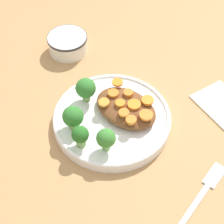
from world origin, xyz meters
name	(u,v)px	position (x,y,z in m)	size (l,w,h in m)	color
ground_plane	(112,123)	(0.00, 0.00, 0.00)	(4.00, 4.00, 0.00)	tan
plate	(112,119)	(0.00, 0.00, 0.01)	(0.24, 0.24, 0.03)	white
dip_bowl	(68,43)	(0.23, -0.10, 0.02)	(0.09, 0.09, 0.04)	white
stew_mound	(126,108)	(-0.01, -0.03, 0.03)	(0.13, 0.09, 0.03)	brown
broccoli_floret_0	(73,117)	(0.04, 0.07, 0.05)	(0.04, 0.04, 0.05)	#759E51
broccoli_floret_1	(106,139)	(-0.04, 0.06, 0.05)	(0.04, 0.04, 0.05)	#7FA85B
broccoli_floret_2	(84,90)	(0.07, 0.00, 0.05)	(0.04, 0.04, 0.06)	#7FA85B
broccoli_floret_3	(81,136)	(0.00, 0.09, 0.05)	(0.03, 0.03, 0.05)	#7FA85B
carrot_slice_0	(113,93)	(0.02, -0.03, 0.05)	(0.02, 0.02, 0.01)	orange
carrot_slice_1	(146,115)	(-0.06, -0.03, 0.05)	(0.03, 0.03, 0.01)	orange
carrot_slice_2	(106,101)	(0.02, 0.00, 0.05)	(0.02, 0.02, 0.01)	orange
carrot_slice_3	(148,100)	(-0.04, -0.06, 0.05)	(0.02, 0.02, 0.01)	orange
carrot_slice_4	(124,113)	(-0.03, -0.01, 0.05)	(0.02, 0.02, 0.00)	orange
carrot_slice_5	(128,93)	(0.00, -0.05, 0.05)	(0.02, 0.02, 0.01)	orange
carrot_slice_6	(117,82)	(0.04, -0.06, 0.05)	(0.02, 0.02, 0.00)	orange
carrot_slice_7	(134,105)	(-0.03, -0.03, 0.05)	(0.03, 0.03, 0.00)	orange
carrot_slice_8	(120,103)	(-0.01, -0.02, 0.05)	(0.02, 0.02, 0.01)	orange
carrot_slice_9	(130,121)	(-0.05, 0.00, 0.05)	(0.02, 0.02, 0.01)	orange
fork	(203,192)	(-0.23, 0.01, 0.00)	(0.03, 0.17, 0.01)	#B7B7B7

